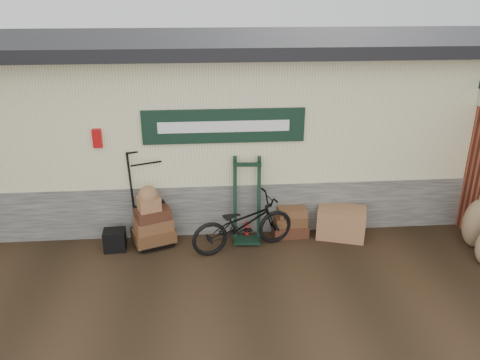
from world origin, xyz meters
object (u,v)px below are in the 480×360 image
green_barrow (247,200)px  wicker_hamper (341,222)px  black_trunk (115,240)px  bicycle (243,221)px  suitcase_stack (290,221)px  porter_trolley (149,198)px

green_barrow → wicker_hamper: (1.62, -0.05, -0.46)m
black_trunk → bicycle: (2.09, -0.14, 0.33)m
black_trunk → bicycle: size_ratio=0.20×
green_barrow → black_trunk: bearing=-170.1°
green_barrow → suitcase_stack: 0.89m
porter_trolley → wicker_hamper: 3.29m
porter_trolley → black_trunk: 0.88m
porter_trolley → black_trunk: bearing=-176.4°
porter_trolley → green_barrow: porter_trolley is taller
black_trunk → suitcase_stack: bearing=5.0°
porter_trolley → bicycle: porter_trolley is taller
green_barrow → wicker_hamper: size_ratio=1.81×
green_barrow → bicycle: size_ratio=0.83×
porter_trolley → bicycle: size_ratio=0.92×
suitcase_stack → black_trunk: 2.96m
porter_trolley → bicycle: (1.52, -0.39, -0.29)m
porter_trolley → suitcase_stack: bearing=-20.6°
green_barrow → black_trunk: 2.27m
wicker_hamper → green_barrow: bearing=178.2°
black_trunk → wicker_hamper: bearing=2.2°
green_barrow → black_trunk: green_barrow is taller
black_trunk → bicycle: bicycle is taller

